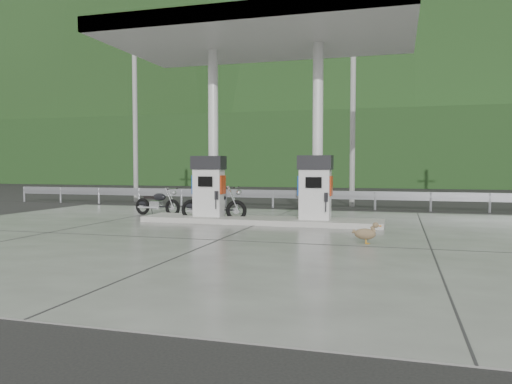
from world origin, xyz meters
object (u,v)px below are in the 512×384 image
(motorcycle_left, at_px, (157,203))
(gas_pump_left, at_px, (209,186))
(motorcycle_right, at_px, (214,206))
(gas_pump_right, at_px, (315,187))
(duck, at_px, (365,234))

(motorcycle_left, bearing_deg, gas_pump_left, -17.12)
(gas_pump_left, height_order, motorcycle_right, gas_pump_left)
(gas_pump_right, xyz_separation_m, motorcycle_left, (-5.53, 1.21, -0.65))
(gas_pump_left, xyz_separation_m, gas_pump_right, (3.20, 0.00, 0.00))
(gas_pump_right, bearing_deg, motorcycle_left, 167.63)
(motorcycle_right, relative_size, duck, 3.46)
(duck, bearing_deg, gas_pump_left, 150.15)
(gas_pump_left, bearing_deg, duck, -32.90)
(motorcycle_left, relative_size, motorcycle_right, 0.89)
(motorcycle_left, bearing_deg, gas_pump_right, -1.96)
(gas_pump_left, height_order, gas_pump_right, same)
(gas_pump_right, height_order, motorcycle_left, gas_pump_right)
(gas_pump_left, height_order, duck, gas_pump_left)
(gas_pump_left, distance_m, duck, 5.76)
(gas_pump_right, height_order, motorcycle_right, gas_pump_right)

